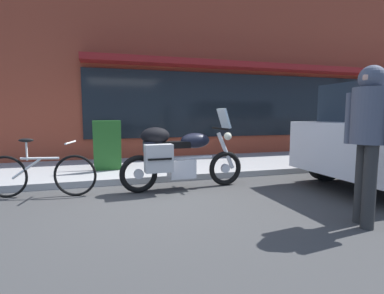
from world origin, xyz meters
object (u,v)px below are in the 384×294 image
at_px(parked_bicycle, 40,174).
at_px(pedestrian_walking, 369,126).
at_px(sandwich_board_sign, 107,145).
at_px(touring_motorcycle, 177,155).

xyz_separation_m(parked_bicycle, pedestrian_walking, (3.80, -2.39, 0.79)).
distance_m(parked_bicycle, sandwich_board_sign, 1.72).
bearing_deg(pedestrian_walking, touring_motorcycle, 127.06).
relative_size(touring_motorcycle, pedestrian_walking, 1.21).
height_order(touring_motorcycle, parked_bicycle, touring_motorcycle).
relative_size(parked_bicycle, pedestrian_walking, 0.92).
bearing_deg(sandwich_board_sign, parked_bicycle, -127.20).
relative_size(parked_bicycle, sandwich_board_sign, 1.61).
height_order(touring_motorcycle, sandwich_board_sign, touring_motorcycle).
distance_m(parked_bicycle, pedestrian_walking, 4.56).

